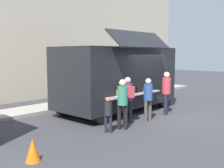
% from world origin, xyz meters
% --- Properties ---
extents(ground_plane, '(60.00, 60.00, 0.00)m').
position_xyz_m(ground_plane, '(0.00, 0.00, 0.00)').
color(ground_plane, '#38383D').
extents(curb_strip, '(28.00, 1.60, 0.15)m').
position_xyz_m(curb_strip, '(-4.56, 4.91, 0.07)').
color(curb_strip, '#9E998E').
rests_on(curb_strip, ground).
extents(food_truck_main, '(5.64, 3.28, 3.41)m').
position_xyz_m(food_truck_main, '(-0.55, 2.29, 1.54)').
color(food_truck_main, black).
rests_on(food_truck_main, ground).
extents(traffic_cone_orange, '(0.36, 0.36, 0.55)m').
position_xyz_m(traffic_cone_orange, '(-6.26, -0.05, 0.28)').
color(traffic_cone_orange, orange).
rests_on(traffic_cone_orange, ground).
extents(trash_bin, '(0.60, 0.60, 0.92)m').
position_xyz_m(trash_bin, '(3.86, 4.61, 0.46)').
color(trash_bin, '#2C653A').
rests_on(trash_bin, ground).
extents(customer_front_ordering, '(0.33, 0.33, 1.62)m').
position_xyz_m(customer_front_ordering, '(-1.15, 0.25, 0.97)').
color(customer_front_ordering, '#4F4545').
rests_on(customer_front_ordering, ground).
extents(customer_mid_with_backpack, '(0.48, 0.55, 1.69)m').
position_xyz_m(customer_mid_with_backpack, '(-1.91, 0.62, 1.03)').
color(customer_mid_with_backpack, '#1F2135').
rests_on(customer_mid_with_backpack, ground).
extents(customer_rear_waiting, '(0.34, 0.34, 1.69)m').
position_xyz_m(customer_rear_waiting, '(-2.70, 0.21, 1.01)').
color(customer_rear_waiting, black).
rests_on(customer_rear_waiting, ground).
extents(customer_extra_browsing, '(0.36, 0.36, 1.78)m').
position_xyz_m(customer_extra_browsing, '(0.27, 0.33, 1.07)').
color(customer_extra_browsing, '#1E2238').
rests_on(customer_extra_browsing, ground).
extents(child_near_queue, '(0.24, 0.24, 1.16)m').
position_xyz_m(child_near_queue, '(-3.33, 0.28, 0.69)').
color(child_near_queue, '#1F2235').
rests_on(child_near_queue, ground).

